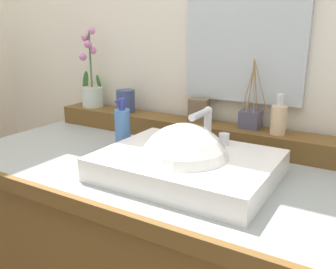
{
  "coord_description": "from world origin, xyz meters",
  "views": [
    {
      "loc": [
        0.59,
        -0.91,
        1.27
      ],
      "look_at": [
        0.06,
        -0.02,
        0.97
      ],
      "focal_mm": 38.75,
      "sensor_mm": 36.0,
      "label": 1
    }
  ],
  "objects_px": {
    "soap_dispenser": "(279,118)",
    "lotion_bottle": "(123,128)",
    "sink_basin": "(186,167)",
    "potted_plant": "(92,88)",
    "soap_bar": "(166,134)",
    "tumbler_cup": "(126,101)",
    "trinket_box": "(199,110)",
    "reed_diffuser": "(251,118)"
  },
  "relations": [
    {
      "from": "sink_basin",
      "to": "trinket_box",
      "type": "relative_size",
      "value": 5.79
    },
    {
      "from": "reed_diffuser",
      "to": "lotion_bottle",
      "type": "xyz_separation_m",
      "value": [
        -0.38,
        -0.23,
        -0.03
      ]
    },
    {
      "from": "sink_basin",
      "to": "trinket_box",
      "type": "bearing_deg",
      "value": 110.67
    },
    {
      "from": "tumbler_cup",
      "to": "trinket_box",
      "type": "xyz_separation_m",
      "value": [
        0.32,
        0.02,
        -0.0
      ]
    },
    {
      "from": "soap_dispenser",
      "to": "tumbler_cup",
      "type": "bearing_deg",
      "value": 179.24
    },
    {
      "from": "potted_plant",
      "to": "lotion_bottle",
      "type": "bearing_deg",
      "value": -33.22
    },
    {
      "from": "soap_bar",
      "to": "sink_basin",
      "type": "bearing_deg",
      "value": -40.52
    },
    {
      "from": "soap_bar",
      "to": "reed_diffuser",
      "type": "distance_m",
      "value": 0.31
    },
    {
      "from": "soap_dispenser",
      "to": "lotion_bottle",
      "type": "distance_m",
      "value": 0.52
    },
    {
      "from": "potted_plant",
      "to": "reed_diffuser",
      "type": "height_order",
      "value": "potted_plant"
    },
    {
      "from": "trinket_box",
      "to": "lotion_bottle",
      "type": "xyz_separation_m",
      "value": [
        -0.18,
        -0.23,
        -0.04
      ]
    },
    {
      "from": "lotion_bottle",
      "to": "soap_bar",
      "type": "bearing_deg",
      "value": -1.63
    },
    {
      "from": "soap_bar",
      "to": "trinket_box",
      "type": "distance_m",
      "value": 0.24
    },
    {
      "from": "potted_plant",
      "to": "tumbler_cup",
      "type": "relative_size",
      "value": 3.68
    },
    {
      "from": "potted_plant",
      "to": "soap_bar",
      "type": "bearing_deg",
      "value": -23.5
    },
    {
      "from": "sink_basin",
      "to": "tumbler_cup",
      "type": "xyz_separation_m",
      "value": [
        -0.46,
        0.33,
        0.09
      ]
    },
    {
      "from": "soap_bar",
      "to": "reed_diffuser",
      "type": "bearing_deg",
      "value": 49.91
    },
    {
      "from": "soap_bar",
      "to": "tumbler_cup",
      "type": "height_order",
      "value": "tumbler_cup"
    },
    {
      "from": "lotion_bottle",
      "to": "trinket_box",
      "type": "bearing_deg",
      "value": 51.6
    },
    {
      "from": "potted_plant",
      "to": "tumbler_cup",
      "type": "height_order",
      "value": "potted_plant"
    },
    {
      "from": "soap_dispenser",
      "to": "lotion_bottle",
      "type": "bearing_deg",
      "value": -157.36
    },
    {
      "from": "potted_plant",
      "to": "trinket_box",
      "type": "height_order",
      "value": "potted_plant"
    },
    {
      "from": "sink_basin",
      "to": "potted_plant",
      "type": "relative_size",
      "value": 1.43
    },
    {
      "from": "potted_plant",
      "to": "lotion_bottle",
      "type": "xyz_separation_m",
      "value": [
        0.33,
        -0.22,
        -0.08
      ]
    },
    {
      "from": "soap_dispenser",
      "to": "tumbler_cup",
      "type": "xyz_separation_m",
      "value": [
        -0.62,
        0.01,
        -0.01
      ]
    },
    {
      "from": "potted_plant",
      "to": "sink_basin",
      "type": "bearing_deg",
      "value": -27.51
    },
    {
      "from": "lotion_bottle",
      "to": "reed_diffuser",
      "type": "bearing_deg",
      "value": 31.38
    },
    {
      "from": "tumbler_cup",
      "to": "sink_basin",
      "type": "bearing_deg",
      "value": -35.65
    },
    {
      "from": "soap_bar",
      "to": "lotion_bottle",
      "type": "xyz_separation_m",
      "value": [
        -0.18,
        0.01,
        -0.0
      ]
    },
    {
      "from": "soap_dispenser",
      "to": "lotion_bottle",
      "type": "height_order",
      "value": "soap_dispenser"
    },
    {
      "from": "potted_plant",
      "to": "reed_diffuser",
      "type": "xyz_separation_m",
      "value": [
        0.71,
        0.01,
        -0.05
      ]
    },
    {
      "from": "soap_bar",
      "to": "soap_dispenser",
      "type": "xyz_separation_m",
      "value": [
        0.3,
        0.21,
        0.05
      ]
    },
    {
      "from": "sink_basin",
      "to": "lotion_bottle",
      "type": "height_order",
      "value": "sink_basin"
    },
    {
      "from": "reed_diffuser",
      "to": "potted_plant",
      "type": "bearing_deg",
      "value": -178.92
    },
    {
      "from": "tumbler_cup",
      "to": "lotion_bottle",
      "type": "distance_m",
      "value": 0.26
    },
    {
      "from": "soap_bar",
      "to": "tumbler_cup",
      "type": "distance_m",
      "value": 0.39
    },
    {
      "from": "soap_dispenser",
      "to": "sink_basin",
      "type": "bearing_deg",
      "value": -117.98
    },
    {
      "from": "soap_bar",
      "to": "tumbler_cup",
      "type": "bearing_deg",
      "value": 146.53
    },
    {
      "from": "soap_bar",
      "to": "lotion_bottle",
      "type": "relative_size",
      "value": 0.4
    },
    {
      "from": "lotion_bottle",
      "to": "tumbler_cup",
      "type": "bearing_deg",
      "value": 124.54
    },
    {
      "from": "sink_basin",
      "to": "trinket_box",
      "type": "xyz_separation_m",
      "value": [
        -0.13,
        0.35,
        0.08
      ]
    },
    {
      "from": "tumbler_cup",
      "to": "reed_diffuser",
      "type": "height_order",
      "value": "reed_diffuser"
    }
  ]
}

